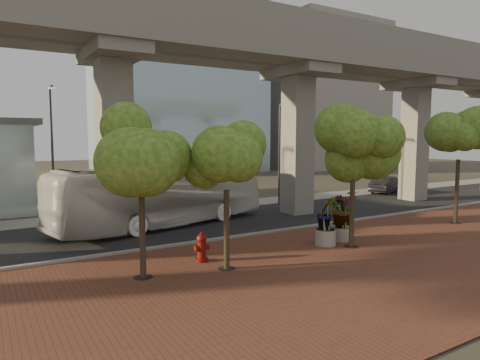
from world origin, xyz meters
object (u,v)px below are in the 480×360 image
parked_car (386,185)px  planter_front (342,210)px  transit_bus (163,196)px  fire_hydrant (202,247)px

parked_car → planter_front: 19.88m
transit_bus → planter_front: (6.33, -7.71, -0.26)m
parked_car → fire_hydrant: 26.41m
transit_bus → fire_hydrant: 7.70m
transit_bus → fire_hydrant: (-1.25, -7.51, -1.16)m
fire_hydrant → planter_front: bearing=-1.5°
parked_car → planter_front: size_ratio=1.94×
transit_bus → parked_car: size_ratio=2.73×
transit_bus → planter_front: transit_bus is taller
fire_hydrant → planter_front: planter_front is taller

